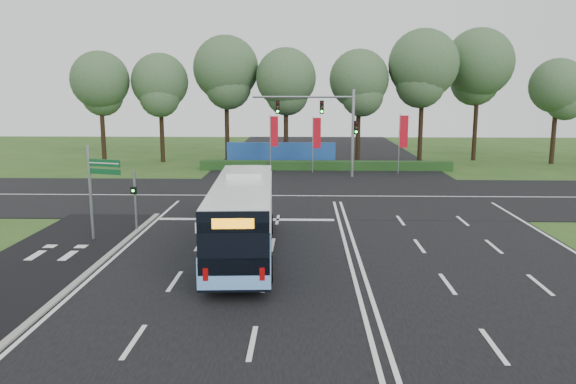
% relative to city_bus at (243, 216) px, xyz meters
% --- Properties ---
extents(ground, '(120.00, 120.00, 0.00)m').
position_rel_city_bus_xyz_m(ground, '(4.47, 1.31, -1.68)').
color(ground, '#264D19').
rests_on(ground, ground).
extents(road_main, '(20.00, 120.00, 0.04)m').
position_rel_city_bus_xyz_m(road_main, '(4.47, 1.31, -1.66)').
color(road_main, black).
rests_on(road_main, ground).
extents(road_cross, '(120.00, 14.00, 0.05)m').
position_rel_city_bus_xyz_m(road_cross, '(4.47, 13.31, -1.65)').
color(road_cross, black).
rests_on(road_cross, ground).
extents(bike_path, '(5.00, 18.00, 0.06)m').
position_rel_city_bus_xyz_m(bike_path, '(-8.03, -1.69, -1.65)').
color(bike_path, black).
rests_on(bike_path, ground).
extents(kerb_strip, '(0.25, 18.00, 0.12)m').
position_rel_city_bus_xyz_m(kerb_strip, '(-5.63, -1.69, -1.62)').
color(kerb_strip, gray).
rests_on(kerb_strip, ground).
extents(city_bus, '(3.05, 11.72, 3.33)m').
position_rel_city_bus_xyz_m(city_bus, '(0.00, 0.00, 0.00)').
color(city_bus, '#6CACFB').
rests_on(city_bus, ground).
extents(pedestrian_signal, '(0.28, 0.40, 3.07)m').
position_rel_city_bus_xyz_m(pedestrian_signal, '(-5.73, 3.69, 0.00)').
color(pedestrian_signal, gray).
rests_on(pedestrian_signal, ground).
extents(street_sign, '(1.68, 0.58, 4.46)m').
position_rel_city_bus_xyz_m(street_sign, '(-6.93, 1.91, 1.10)').
color(street_sign, gray).
rests_on(street_sign, ground).
extents(banner_flag_left, '(0.71, 0.19, 4.84)m').
position_rel_city_bus_xyz_m(banner_flag_left, '(-0.07, 25.00, 1.47)').
color(banner_flag_left, gray).
rests_on(banner_flag_left, ground).
extents(banner_flag_mid, '(0.70, 0.09, 4.77)m').
position_rel_city_bus_xyz_m(banner_flag_mid, '(3.57, 24.06, 1.42)').
color(banner_flag_mid, gray).
rests_on(banner_flag_mid, ground).
extents(banner_flag_right, '(0.74, 0.12, 4.99)m').
position_rel_city_bus_xyz_m(banner_flag_right, '(10.74, 23.66, 1.56)').
color(banner_flag_right, gray).
rests_on(banner_flag_right, ground).
extents(traffic_light_gantry, '(8.41, 0.28, 7.00)m').
position_rel_city_bus_xyz_m(traffic_light_gantry, '(4.68, 21.81, 2.99)').
color(traffic_light_gantry, gray).
rests_on(traffic_light_gantry, ground).
extents(hedge, '(22.00, 1.20, 0.80)m').
position_rel_city_bus_xyz_m(hedge, '(4.47, 25.81, -1.28)').
color(hedge, '#183714').
rests_on(hedge, ground).
extents(blue_hoarding, '(10.00, 0.30, 2.20)m').
position_rel_city_bus_xyz_m(blue_hoarding, '(0.47, 28.31, -0.58)').
color(blue_hoarding, '#1B4795').
rests_on(blue_hoarding, ground).
extents(eucalyptus_row, '(53.74, 9.36, 12.92)m').
position_rel_city_bus_xyz_m(eucalyptus_row, '(7.33, 31.55, 6.76)').
color(eucalyptus_row, black).
rests_on(eucalyptus_row, ground).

